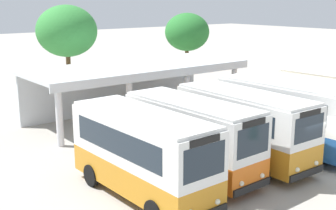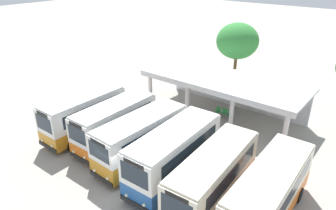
# 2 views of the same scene
# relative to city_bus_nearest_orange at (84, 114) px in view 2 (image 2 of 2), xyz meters

# --- Properties ---
(ground_plane) EXTENTS (180.00, 180.00, 0.00)m
(ground_plane) POSITION_rel_city_bus_nearest_orange_xyz_m (6.76, -2.27, -1.82)
(ground_plane) COLOR #A39E93
(city_bus_nearest_orange) EXTENTS (2.38, 6.87, 3.30)m
(city_bus_nearest_orange) POSITION_rel_city_bus_nearest_orange_xyz_m (0.00, 0.00, 0.00)
(city_bus_nearest_orange) COLOR black
(city_bus_nearest_orange) RESTS_ON ground
(city_bus_second_in_row) EXTENTS (2.36, 6.82, 3.24)m
(city_bus_second_in_row) POSITION_rel_city_bus_nearest_orange_xyz_m (2.91, 0.52, -0.03)
(city_bus_second_in_row) COLOR black
(city_bus_second_in_row) RESTS_ON ground
(city_bus_middle_cream) EXTENTS (2.48, 7.19, 3.27)m
(city_bus_middle_cream) POSITION_rel_city_bus_nearest_orange_xyz_m (5.83, 0.22, -0.01)
(city_bus_middle_cream) COLOR black
(city_bus_middle_cream) RESTS_ON ground
(city_bus_fourth_amber) EXTENTS (2.63, 7.39, 3.42)m
(city_bus_fourth_amber) POSITION_rel_city_bus_nearest_orange_xyz_m (8.74, 0.01, 0.06)
(city_bus_fourth_amber) COLOR black
(city_bus_fourth_amber) RESTS_ON ground
(city_bus_fifth_blue) EXTENTS (2.57, 7.56, 3.17)m
(city_bus_fifth_blue) POSITION_rel_city_bus_nearest_orange_xyz_m (11.65, -0.25, -0.06)
(city_bus_fifth_blue) COLOR black
(city_bus_fifth_blue) RESTS_ON ground
(city_bus_far_end_green) EXTENTS (2.43, 7.76, 3.13)m
(city_bus_far_end_green) POSITION_rel_city_bus_nearest_orange_xyz_m (14.57, 0.42, -0.08)
(city_bus_far_end_green) COLOR black
(city_bus_far_end_green) RESTS_ON ground
(terminal_canopy) EXTENTS (14.07, 5.58, 3.40)m
(terminal_canopy) POSITION_rel_city_bus_nearest_orange_xyz_m (6.52, 10.36, 0.81)
(terminal_canopy) COLOR silver
(terminal_canopy) RESTS_ON ground
(waiting_chair_end_by_column) EXTENTS (0.45, 0.45, 0.86)m
(waiting_chair_end_by_column) POSITION_rel_city_bus_nearest_orange_xyz_m (6.49, 9.26, -1.30)
(waiting_chair_end_by_column) COLOR slate
(waiting_chair_end_by_column) RESTS_ON ground
(waiting_chair_second_from_end) EXTENTS (0.45, 0.45, 0.86)m
(waiting_chair_second_from_end) POSITION_rel_city_bus_nearest_orange_xyz_m (7.05, 9.35, -1.30)
(waiting_chair_second_from_end) COLOR slate
(waiting_chair_second_from_end) RESTS_ON ground
(waiting_chair_middle_seat) EXTENTS (0.45, 0.45, 0.86)m
(waiting_chair_middle_seat) POSITION_rel_city_bus_nearest_orange_xyz_m (7.61, 9.28, -1.30)
(waiting_chair_middle_seat) COLOR slate
(waiting_chair_middle_seat) RESTS_ON ground
(roadside_tree_behind_canopy) EXTENTS (4.18, 4.18, 7.04)m
(roadside_tree_behind_canopy) POSITION_rel_city_bus_nearest_orange_xyz_m (4.65, 15.55, 3.42)
(roadside_tree_behind_canopy) COLOR brown
(roadside_tree_behind_canopy) RESTS_ON ground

